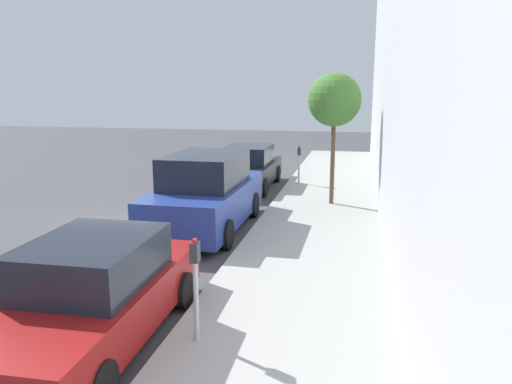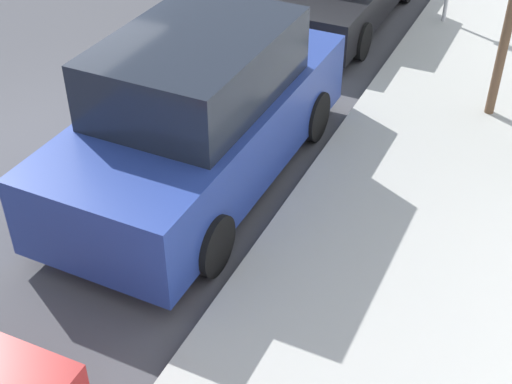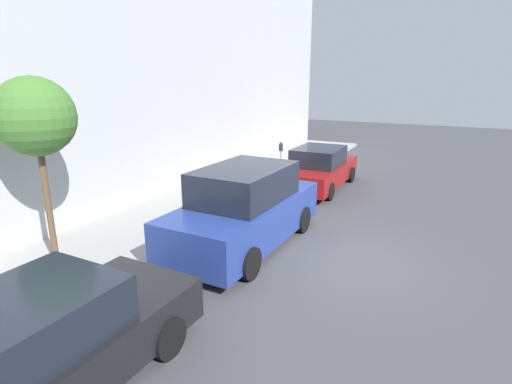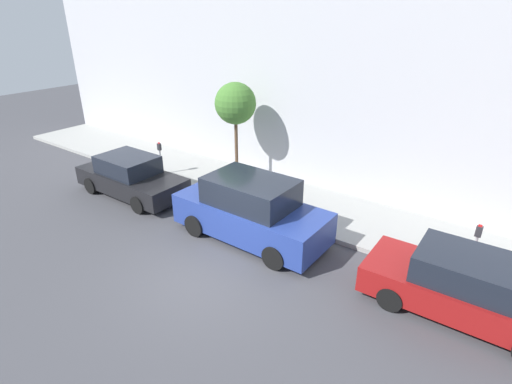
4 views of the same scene
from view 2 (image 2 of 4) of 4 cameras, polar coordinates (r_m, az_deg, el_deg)
The scene contains 3 objects.
ground_plane at distance 10.27m, azimuth -15.83°, elevation 3.80°, with size 60.00×60.00×0.00m, color #424247.
sidewalk at distance 8.30m, azimuth 12.61°, elevation -3.83°, with size 3.18×32.00×0.15m.
parked_suv_second at distance 8.74m, azimuth -4.49°, elevation 6.20°, with size 2.08×4.82×1.98m.
Camera 2 is at (6.08, -6.34, 5.34)m, focal length 50.00 mm.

